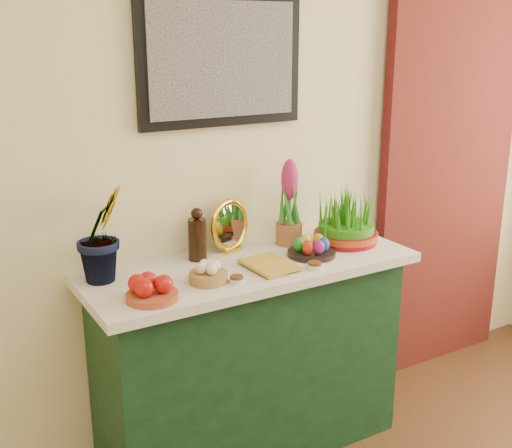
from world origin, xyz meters
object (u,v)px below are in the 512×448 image
(sideboard, at_px, (250,362))
(mirror, at_px, (230,226))
(hyacinth_green, at_px, (101,218))
(wheatgrass_sabzeh, at_px, (346,221))
(book, at_px, (252,269))

(sideboard, height_order, mirror, mirror)
(sideboard, bearing_deg, hyacinth_green, 168.23)
(hyacinth_green, distance_m, mirror, 0.60)
(hyacinth_green, height_order, wheatgrass_sabzeh, hyacinth_green)
(hyacinth_green, relative_size, mirror, 2.09)
(hyacinth_green, distance_m, book, 0.62)
(mirror, bearing_deg, wheatgrass_sabzeh, -19.32)
(sideboard, distance_m, book, 0.49)
(sideboard, relative_size, mirror, 5.52)
(book, bearing_deg, wheatgrass_sabzeh, 8.09)
(sideboard, relative_size, wheatgrass_sabzeh, 4.46)
(mirror, height_order, book, mirror)
(wheatgrass_sabzeh, bearing_deg, mirror, 160.68)
(book, xyz_separation_m, wheatgrass_sabzeh, (0.56, 0.11, 0.09))
(hyacinth_green, xyz_separation_m, mirror, (0.58, 0.06, -0.13))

